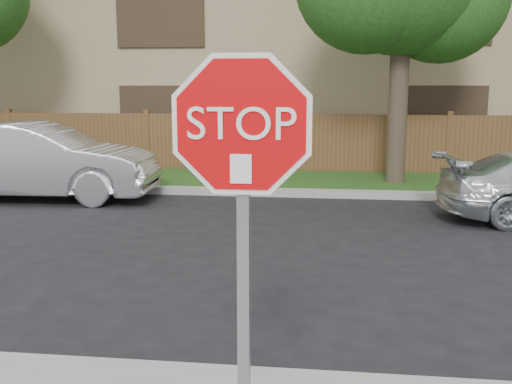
# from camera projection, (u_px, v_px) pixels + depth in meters

# --- Properties ---
(ground) EXTENTS (90.00, 90.00, 0.00)m
(ground) POSITION_uv_depth(u_px,v_px,m) (207.00, 375.00, 4.92)
(ground) COLOR black
(ground) RESTS_ON ground
(far_curb) EXTENTS (70.00, 0.30, 0.15)m
(far_curb) POSITION_uv_depth(u_px,v_px,m) (284.00, 193.00, 12.87)
(far_curb) COLOR gray
(far_curb) RESTS_ON ground
(grass_strip) EXTENTS (70.00, 3.00, 0.12)m
(grass_strip) POSITION_uv_depth(u_px,v_px,m) (289.00, 181.00, 14.49)
(grass_strip) COLOR #1E4714
(grass_strip) RESTS_ON ground
(fence) EXTENTS (70.00, 0.12, 1.60)m
(fence) POSITION_uv_depth(u_px,v_px,m) (293.00, 145.00, 15.92)
(fence) COLOR #53371D
(fence) RESTS_ON ground
(apartment_building) EXTENTS (35.20, 9.20, 7.20)m
(apartment_building) POSITION_uv_depth(u_px,v_px,m) (304.00, 51.00, 20.91)
(apartment_building) COLOR #9F8763
(apartment_building) RESTS_ON ground
(stop_sign) EXTENTS (1.01, 0.13, 2.55)m
(stop_sign) POSITION_uv_depth(u_px,v_px,m) (242.00, 187.00, 3.09)
(stop_sign) COLOR gray
(stop_sign) RESTS_ON sidewalk_near
(sedan_left) EXTENTS (4.95, 1.96, 1.60)m
(sedan_left) POSITION_uv_depth(u_px,v_px,m) (38.00, 161.00, 12.39)
(sedan_left) COLOR silver
(sedan_left) RESTS_ON ground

